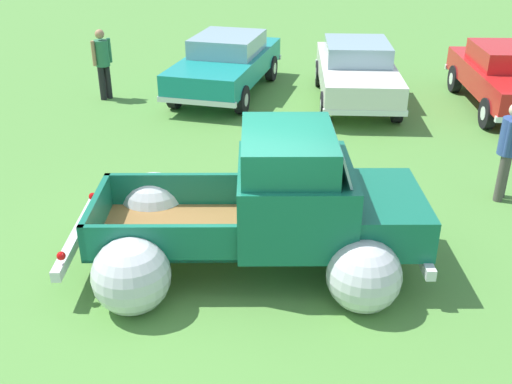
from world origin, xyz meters
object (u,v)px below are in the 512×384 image
(show_car_2, at_px, (509,76))
(spectator_1, at_px, (103,60))
(show_car_0, at_px, (226,62))
(spectator_0, at_px, (509,146))
(vintage_pickup_truck, at_px, (274,215))
(show_car_1, at_px, (356,70))

(show_car_2, distance_m, spectator_1, 9.56)
(show_car_0, height_order, spectator_0, spectator_0)
(show_car_0, relative_size, show_car_2, 0.99)
(spectator_0, bearing_deg, vintage_pickup_truck, 58.62)
(vintage_pickup_truck, height_order, show_car_0, vintage_pickup_truck)
(spectator_1, bearing_deg, show_car_2, -140.68)
(spectator_1, bearing_deg, show_car_0, -126.68)
(show_car_1, height_order, spectator_0, spectator_0)
(show_car_0, relative_size, show_car_1, 0.99)
(vintage_pickup_truck, distance_m, show_car_2, 8.70)
(show_car_2, bearing_deg, spectator_0, -18.89)
(vintage_pickup_truck, height_order, spectator_1, vintage_pickup_truck)
(show_car_0, height_order, show_car_2, same)
(vintage_pickup_truck, bearing_deg, spectator_1, 117.74)
(vintage_pickup_truck, relative_size, show_car_0, 1.11)
(show_car_0, distance_m, show_car_2, 6.69)
(vintage_pickup_truck, xyz_separation_m, spectator_0, (3.18, 2.87, 0.18))
(show_car_1, bearing_deg, spectator_0, 20.69)
(show_car_2, height_order, spectator_1, spectator_1)
(vintage_pickup_truck, distance_m, spectator_0, 4.29)
(show_car_0, height_order, spectator_1, spectator_1)
(show_car_2, xyz_separation_m, spectator_0, (-0.55, -4.99, 0.16))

